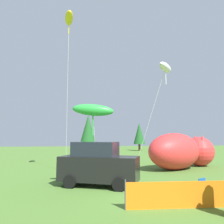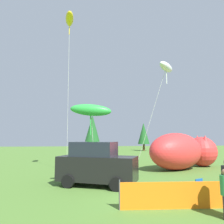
{
  "view_description": "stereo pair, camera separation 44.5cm",
  "coord_description": "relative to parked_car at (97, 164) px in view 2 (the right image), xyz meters",
  "views": [
    {
      "loc": [
        -3.5,
        -10.23,
        2.55
      ],
      "look_at": [
        -1.06,
        4.85,
        4.38
      ],
      "focal_mm": 35.0,
      "sensor_mm": 36.0,
      "label": 1
    },
    {
      "loc": [
        -3.05,
        -10.29,
        2.55
      ],
      "look_at": [
        -1.06,
        4.85,
        4.38
      ],
      "focal_mm": 35.0,
      "sensor_mm": 36.0,
      "label": 2
    }
  ],
  "objects": [
    {
      "name": "ground_plane",
      "position": [
        2.3,
        -1.78,
        -1.14
      ],
      "size": [
        120.0,
        120.0,
        0.0
      ],
      "primitive_type": "plane",
      "color": "#4C752D"
    },
    {
      "name": "parked_car",
      "position": [
        0.0,
        0.0,
        0.0
      ],
      "size": [
        4.53,
        3.29,
        2.35
      ],
      "rotation": [
        0.0,
        0.0,
        -0.42
      ],
      "color": "black",
      "rests_on": "ground"
    },
    {
      "name": "folding_chair",
      "position": [
        4.16,
        -3.31,
        -0.64
      ],
      "size": [
        0.63,
        0.63,
        0.85
      ],
      "rotation": [
        0.0,
        0.0,
        -1.14
      ],
      "color": "#1959A5",
      "rests_on": "ground"
    },
    {
      "name": "inflatable_cat",
      "position": [
        7.62,
        5.57,
        0.23
      ],
      "size": [
        7.67,
        5.7,
        2.97
      ],
      "rotation": [
        0.0,
        0.0,
        0.5
      ],
      "color": "red",
      "rests_on": "ground"
    },
    {
      "name": "safety_fence",
      "position": [
        3.83,
        -4.29,
        -0.66
      ],
      "size": [
        6.57,
        0.53,
        1.05
      ],
      "rotation": [
        0.0,
        0.0,
        -0.07
      ],
      "color": "orange",
      "rests_on": "ground"
    },
    {
      "name": "kite_yellow_hero",
      "position": [
        -1.96,
        4.35,
        10.65
      ],
      "size": [
        0.89,
        1.98,
        12.26
      ],
      "color": "silver",
      "rests_on": "ground"
    },
    {
      "name": "kite_white_ghost",
      "position": [
        5.42,
        3.29,
        6.75
      ],
      "size": [
        3.42,
        2.87,
        8.36
      ],
      "color": "silver",
      "rests_on": "ground"
    },
    {
      "name": "kite_green_fish",
      "position": [
        -0.39,
        -0.78,
        2.85
      ],
      "size": [
        2.29,
        1.63,
        4.43
      ],
      "color": "silver",
      "rests_on": "ground"
    },
    {
      "name": "horizon_tree_east",
      "position": [
        1.22,
        35.34,
        3.49
      ],
      "size": [
        3.16,
        3.16,
        7.55
      ],
      "color": "brown",
      "rests_on": "ground"
    },
    {
      "name": "horizon_tree_west",
      "position": [
        11.54,
        31.61,
        2.34
      ],
      "size": [
        2.38,
        2.38,
        5.67
      ],
      "color": "brown",
      "rests_on": "ground"
    }
  ]
}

